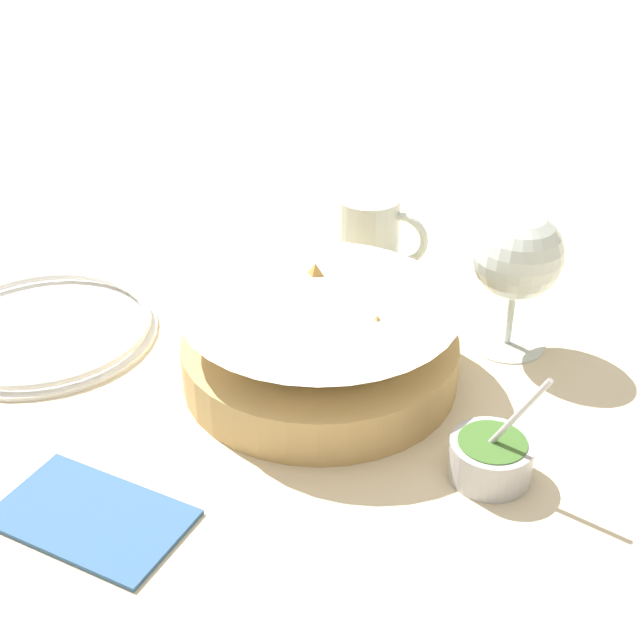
{
  "coord_description": "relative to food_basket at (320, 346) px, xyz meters",
  "views": [
    {
      "loc": [
        0.26,
        -0.65,
        0.49
      ],
      "look_at": [
        -0.02,
        -0.01,
        0.06
      ],
      "focal_mm": 50.0,
      "sensor_mm": 36.0,
      "label": 1
    }
  ],
  "objects": [
    {
      "name": "ground_plane",
      "position": [
        0.02,
        0.01,
        -0.04
      ],
      "size": [
        4.0,
        4.0,
        0.0
      ],
      "primitive_type": "plane",
      "color": "beige"
    },
    {
      "name": "food_basket",
      "position": [
        0.0,
        0.0,
        0.0
      ],
      "size": [
        0.26,
        0.26,
        0.09
      ],
      "color": "tan",
      "rests_on": "ground_plane"
    },
    {
      "name": "sauce_cup",
      "position": [
        0.18,
        -0.07,
        -0.02
      ],
      "size": [
        0.07,
        0.07,
        0.11
      ],
      "color": "#B7B7BC",
      "rests_on": "ground_plane"
    },
    {
      "name": "wine_glass",
      "position": [
        0.15,
        0.13,
        0.06
      ],
      "size": [
        0.09,
        0.09,
        0.14
      ],
      "color": "silver",
      "rests_on": "ground_plane"
    },
    {
      "name": "beer_mug",
      "position": [
        -0.04,
        0.23,
        0.01
      ],
      "size": [
        0.11,
        0.07,
        0.09
      ],
      "color": "silver",
      "rests_on": "ground_plane"
    },
    {
      "name": "side_plate",
      "position": [
        -0.29,
        -0.04,
        -0.03
      ],
      "size": [
        0.23,
        0.23,
        0.01
      ],
      "color": "white",
      "rests_on": "ground_plane"
    },
    {
      "name": "napkin",
      "position": [
        -0.09,
        -0.24,
        -0.03
      ],
      "size": [
        0.15,
        0.1,
        0.01
      ],
      "color": "#38608E",
      "rests_on": "ground_plane"
    }
  ]
}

